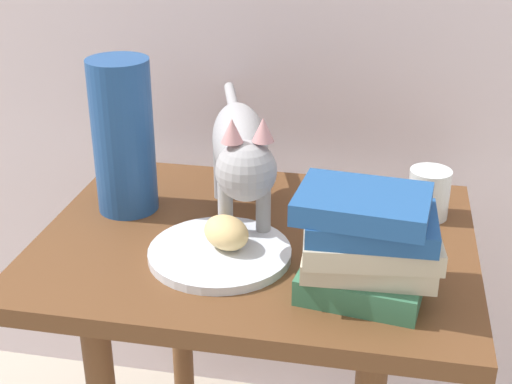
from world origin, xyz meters
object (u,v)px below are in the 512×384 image
green_vase (123,137)px  tv_remote (350,201)px  bread_roll (226,232)px  candle_jar (428,196)px  cat (241,150)px  plate (220,253)px  book_stack (367,244)px  side_table (256,291)px

green_vase → tv_remote: 0.41m
bread_roll → candle_jar: size_ratio=0.94×
candle_jar → cat: bearing=-164.3°
plate → bread_roll: size_ratio=2.75×
book_stack → candle_jar: 0.28m
plate → book_stack: bearing=-14.8°
book_stack → green_vase: (-0.42, 0.20, 0.05)m
plate → tv_remote: bearing=50.1°
plate → tv_remote: (0.18, 0.22, 0.00)m
candle_jar → plate: bearing=-147.1°
cat → plate: bearing=-94.6°
bread_roll → green_vase: size_ratio=0.30×
bread_roll → tv_remote: 0.27m
side_table → candle_jar: (0.27, 0.13, 0.14)m
side_table → tv_remote: size_ratio=4.66×
side_table → plate: 0.14m
green_vase → tv_remote: bearing=12.2°
green_vase → plate: bearing=-34.7°
plate → cat: (0.01, 0.12, 0.13)m
book_stack → tv_remote: bearing=98.3°
side_table → cat: cat is taller
book_stack → tv_remote: size_ratio=1.37×
book_stack → candle_jar: size_ratio=2.41×
book_stack → green_vase: green_vase is taller
side_table → green_vase: bearing=165.5°
tv_remote → bread_roll: bearing=-172.5°
green_vase → candle_jar: green_vase is taller
plate → book_stack: book_stack is taller
plate → candle_jar: (0.31, 0.20, 0.03)m
plate → green_vase: 0.27m
plate → green_vase: green_vase is taller
side_table → cat: bearing=126.9°
bread_roll → book_stack: 0.23m
bread_roll → candle_jar: bearing=32.5°
tv_remote → side_table: bearing=-177.2°
side_table → candle_jar: 0.33m
candle_jar → side_table: bearing=-154.7°
book_stack → bread_roll: bearing=162.5°
tv_remote → candle_jar: bearing=-49.1°
plate → green_vase: size_ratio=0.83×
book_stack → plate: bearing=165.2°
candle_jar → tv_remote: 0.14m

